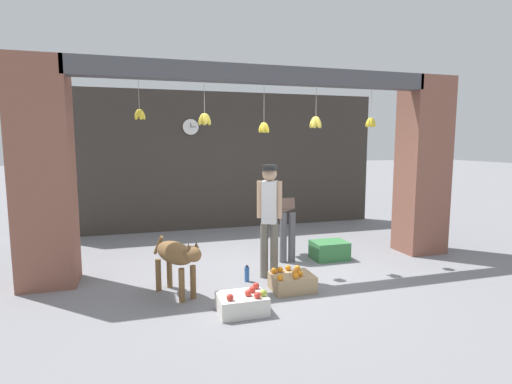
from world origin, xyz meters
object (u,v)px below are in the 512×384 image
at_px(dog, 177,256).
at_px(fruit_crate_apples, 242,303).
at_px(fruit_crate_oranges, 292,281).
at_px(shopkeeper, 269,213).
at_px(worker_stooping, 284,217).
at_px(wall_clock, 191,127).
at_px(water_bottle, 247,274).
at_px(produce_box_green, 329,250).

height_order(dog, fruit_crate_apples, dog).
bearing_deg(fruit_crate_oranges, shopkeeper, 103.74).
height_order(worker_stooping, fruit_crate_apples, worker_stooping).
relative_size(worker_stooping, wall_clock, 2.98).
relative_size(worker_stooping, water_bottle, 4.61).
distance_m(fruit_crate_apples, wall_clock, 4.79).
bearing_deg(fruit_crate_oranges, fruit_crate_apples, -148.51).
bearing_deg(fruit_crate_oranges, produce_box_green, 45.42).
xyz_separation_m(worker_stooping, fruit_crate_apples, (-1.16, -1.82, -0.57)).
distance_m(worker_stooping, water_bottle, 1.36).
bearing_deg(fruit_crate_apples, dog, 132.33).
height_order(fruit_crate_oranges, water_bottle, fruit_crate_oranges).
distance_m(water_bottle, wall_clock, 3.98).
bearing_deg(dog, shopkeeper, 74.81).
bearing_deg(shopkeeper, water_bottle, 36.45).
xyz_separation_m(worker_stooping, wall_clock, (-1.14, 2.49, 1.50)).
height_order(fruit_crate_apples, wall_clock, wall_clock).
bearing_deg(produce_box_green, dog, -160.88).
distance_m(dog, shopkeeper, 1.38).
bearing_deg(shopkeeper, wall_clock, -53.96).
bearing_deg(dog, produce_box_green, 80.88).
xyz_separation_m(fruit_crate_apples, produce_box_green, (1.85, 1.57, 0.04)).
distance_m(dog, produce_box_green, 2.66).
distance_m(produce_box_green, wall_clock, 3.88).
height_order(shopkeeper, fruit_crate_apples, shopkeeper).
xyz_separation_m(worker_stooping, water_bottle, (-0.86, -0.89, -0.58)).
bearing_deg(worker_stooping, produce_box_green, -15.60).
relative_size(shopkeeper, wall_clock, 4.55).
relative_size(worker_stooping, produce_box_green, 1.86).
bearing_deg(wall_clock, produce_box_green, -56.32).
distance_m(fruit_crate_apples, water_bottle, 0.98).
bearing_deg(dog, fruit_crate_apples, 14.08).
bearing_deg(shopkeeper, produce_box_green, -129.48).
height_order(shopkeeper, wall_clock, wall_clock).
xyz_separation_m(dog, shopkeeper, (1.28, 0.30, 0.41)).
bearing_deg(fruit_crate_oranges, worker_stooping, 73.80).
height_order(shopkeeper, water_bottle, shopkeeper).
relative_size(shopkeeper, fruit_crate_oranges, 3.00).
height_order(worker_stooping, fruit_crate_oranges, worker_stooping).
height_order(fruit_crate_oranges, fruit_crate_apples, fruit_crate_oranges).
distance_m(produce_box_green, water_bottle, 1.67).
bearing_deg(dog, worker_stooping, 93.57).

